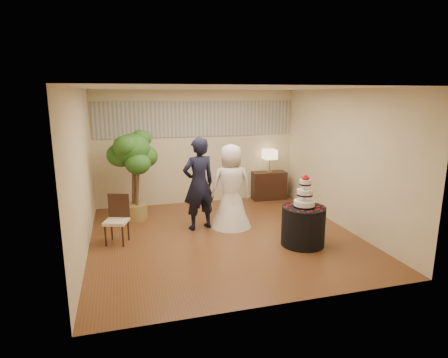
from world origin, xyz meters
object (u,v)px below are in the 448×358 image
object	(u,v)px
side_chair	(116,220)
console	(269,185)
bride	(231,186)
table_lamp	(270,161)
cake_table	(303,226)
groom	(199,184)
wedding_cake	(305,191)
ficus_tree	(133,175)

from	to	relation	value
side_chair	console	bearing A→B (deg)	47.19
bride	table_lamp	distance (m)	2.32
bride	cake_table	distance (m)	1.70
table_lamp	side_chair	size ratio (longest dim) A/B	0.64
table_lamp	bride	bearing A→B (deg)	-131.97
side_chair	table_lamp	bearing A→B (deg)	47.19
cake_table	table_lamp	xyz separation A→B (m)	(0.56, 3.02, 0.66)
console	table_lamp	bearing A→B (deg)	0.00
console	side_chair	distance (m)	4.34
groom	bride	bearing A→B (deg)	160.88
side_chair	wedding_cake	bearing A→B (deg)	2.55
cake_table	wedding_cake	size ratio (longest dim) A/B	1.33
side_chair	ficus_tree	bearing A→B (deg)	92.93
cake_table	table_lamp	world-z (taller)	table_lamp
console	side_chair	size ratio (longest dim) A/B	0.97
groom	ficus_tree	size ratio (longest dim) A/B	0.95
bride	table_lamp	world-z (taller)	bride
table_lamp	groom	bearing A→B (deg)	-142.85
bride	ficus_tree	bearing A→B (deg)	-27.58
wedding_cake	console	world-z (taller)	wedding_cake
bride	side_chair	xyz separation A→B (m)	(-2.28, -0.32, -0.41)
side_chair	bride	bearing A→B (deg)	27.14
console	ficus_tree	size ratio (longest dim) A/B	0.44
console	table_lamp	xyz separation A→B (m)	(0.00, 0.00, 0.65)
console	side_chair	world-z (taller)	side_chair
cake_table	groom	bearing A→B (deg)	140.80
wedding_cake	side_chair	xyz separation A→B (m)	(-3.27, 0.97, -0.56)
bride	cake_table	bearing A→B (deg)	127.77
cake_table	table_lamp	bearing A→B (deg)	79.41
console	ficus_tree	xyz separation A→B (m)	(-3.44, -0.71, 0.63)
table_lamp	ficus_tree	world-z (taller)	ficus_tree
table_lamp	side_chair	world-z (taller)	table_lamp
table_lamp	ficus_tree	xyz separation A→B (m)	(-3.44, -0.71, -0.02)
ficus_tree	side_chair	world-z (taller)	ficus_tree
bride	console	world-z (taller)	bride
bride	console	xyz separation A→B (m)	(1.55, 1.72, -0.50)
bride	table_lamp	xyz separation A→B (m)	(1.55, 1.72, 0.15)
ficus_tree	side_chair	distance (m)	1.49
ficus_tree	side_chair	bearing A→B (deg)	-106.17
table_lamp	side_chair	distance (m)	4.38
bride	table_lamp	size ratio (longest dim) A/B	2.98
bride	ficus_tree	world-z (taller)	ficus_tree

